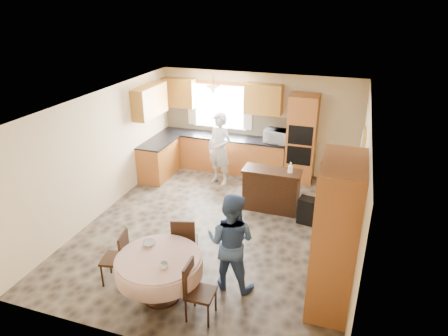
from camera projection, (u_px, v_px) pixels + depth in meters
floor at (219, 227)px, 7.87m from camera, size 5.00×6.00×0.01m
ceiling at (218, 102)px, 6.87m from camera, size 5.00×6.00×0.01m
wall_back at (258, 123)px, 9.98m from camera, size 5.00×0.02×2.50m
wall_front at (136, 264)px, 4.76m from camera, size 5.00×0.02×2.50m
wall_left at (102, 153)px, 8.09m from camera, size 0.02×6.00×2.50m
wall_right at (360, 188)px, 6.64m from camera, size 0.02×6.00×2.50m
window at (220, 106)px, 10.11m from camera, size 1.40×0.03×1.10m
curtain_left at (192, 103)px, 10.26m from camera, size 0.22×0.02×1.15m
curtain_right at (248, 107)px, 9.83m from camera, size 0.22×0.02×1.15m
base_cab_back at (222, 153)px, 10.29m from camera, size 3.30×0.60×0.88m
counter_back at (222, 137)px, 10.10m from camera, size 3.30×0.64×0.04m
base_cab_left at (159, 160)px, 9.89m from camera, size 0.60×1.20×0.88m
counter_left at (158, 142)px, 9.71m from camera, size 0.64×1.20×0.04m
backsplash at (226, 123)px, 10.24m from camera, size 3.30×0.02×0.55m
wall_cab_left at (179, 93)px, 10.16m from camera, size 0.85×0.33×0.72m
wall_cab_right at (263, 99)px, 9.53m from camera, size 0.90×0.33×0.72m
wall_cab_side at (150, 101)px, 9.35m from camera, size 0.33×1.20×0.72m
oven_tower at (302, 139)px, 9.45m from camera, size 0.66×0.62×2.12m
oven_upper at (300, 135)px, 9.10m from camera, size 0.56×0.01×0.45m
oven_lower at (299, 156)px, 9.30m from camera, size 0.56×0.01×0.45m
pendant at (213, 90)px, 9.48m from camera, size 0.36×0.36×0.18m
sideboard at (271, 191)px, 8.35m from camera, size 1.20×0.50×0.85m
space_heater at (308, 211)px, 7.90m from camera, size 0.43×0.33×0.53m
cupboard at (336, 235)px, 5.55m from camera, size 0.59×1.18×2.25m
dining_table at (159, 266)px, 5.82m from camera, size 1.27×1.27×0.72m
chair_left at (119, 255)px, 6.18m from camera, size 0.45×0.45×0.89m
chair_back at (184, 240)px, 6.51m from camera, size 0.51×0.51×0.94m
chair_right at (196, 288)px, 5.50m from camera, size 0.39×0.39×0.88m
framed_picture at (363, 145)px, 7.11m from camera, size 0.06×0.63×0.52m
microwave at (277, 136)px, 9.58m from camera, size 0.62×0.45×0.32m
person_sink at (220, 149)px, 9.38m from camera, size 0.74×0.61×1.73m
person_dining at (231, 242)px, 5.98m from camera, size 0.80×0.64×1.60m
bowl_sideboard at (260, 170)px, 8.24m from camera, size 0.28×0.28×0.06m
bottle_sideboard at (290, 169)px, 8.02m from camera, size 0.14×0.14×0.27m
cup_table at (164, 266)px, 5.50m from camera, size 0.15×0.15×0.10m
bowl_table at (149, 243)px, 6.03m from camera, size 0.26×0.26×0.06m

